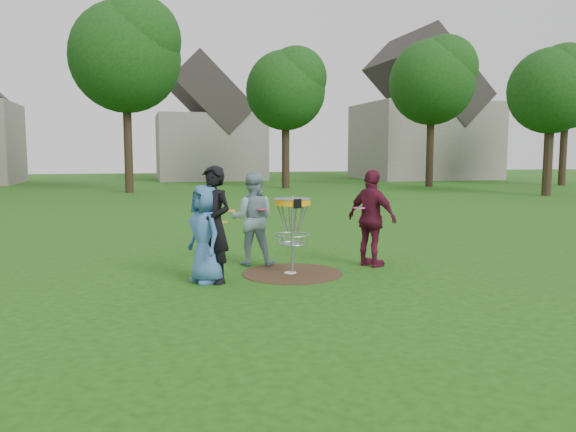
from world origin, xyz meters
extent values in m
plane|color=#19470F|center=(0.00, 0.00, 0.00)|extent=(100.00, 100.00, 0.00)
cylinder|color=#47331E|center=(0.00, 0.00, 0.00)|extent=(1.80, 1.80, 0.01)
imported|color=#38639B|center=(-1.57, -0.29, 0.81)|extent=(0.77, 0.93, 1.63)
imported|color=black|center=(-1.44, -0.33, 0.97)|extent=(0.79, 0.84, 1.94)
imported|color=#809BA5|center=(-0.53, 0.97, 0.89)|extent=(1.02, 0.89, 1.78)
imported|color=#581429|center=(1.62, 0.23, 0.92)|extent=(0.91, 1.16, 1.83)
cylinder|color=white|center=(-0.04, 0.02, 0.01)|extent=(0.22, 0.22, 0.02)
cylinder|color=#9EA0A5|center=(0.00, 0.00, 0.69)|extent=(0.05, 0.05, 1.38)
cylinder|color=#F5A30C|center=(0.00, 0.00, 1.28)|extent=(0.64, 0.64, 0.10)
cylinder|color=#9EA0A5|center=(0.00, 0.00, 1.34)|extent=(0.66, 0.66, 0.01)
cube|color=black|center=(0.00, -0.33, 1.28)|extent=(0.14, 0.02, 0.16)
torus|color=#9EA0A5|center=(0.00, 0.00, 0.70)|extent=(0.62, 0.62, 0.02)
torus|color=#9EA0A5|center=(0.00, 0.00, 0.54)|extent=(0.50, 0.50, 0.02)
cylinder|color=#9EA0A5|center=(0.00, 0.00, 0.53)|extent=(0.44, 0.44, 0.01)
cylinder|color=gold|center=(-1.29, -0.24, 1.00)|extent=(0.22, 0.22, 0.02)
cylinder|color=orange|center=(-1.17, -0.26, 1.19)|extent=(0.22, 0.22, 0.02)
cylinder|color=#FD4260|center=(-0.39, 0.72, 1.09)|extent=(0.22, 0.22, 0.02)
cylinder|color=#FF43B1|center=(1.34, 0.19, 1.12)|extent=(0.22, 0.22, 0.02)
cylinder|color=#38281C|center=(-3.00, 21.50, 2.31)|extent=(0.46, 0.46, 4.62)
sphere|color=#164211|center=(-3.00, 21.50, 7.04)|extent=(5.72, 5.72, 5.72)
cylinder|color=#38281C|center=(6.00, 23.00, 1.89)|extent=(0.46, 0.46, 3.78)
sphere|color=#164211|center=(6.00, 23.00, 5.76)|extent=(4.68, 4.68, 4.68)
cylinder|color=#38281C|center=(15.00, 22.00, 2.10)|extent=(0.46, 0.46, 4.20)
sphere|color=#164211|center=(15.00, 22.00, 6.40)|extent=(5.20, 5.20, 5.20)
cylinder|color=#38281C|center=(24.00, 21.00, 1.99)|extent=(0.46, 0.46, 3.99)
sphere|color=#164211|center=(24.00, 21.00, 6.08)|extent=(4.94, 4.94, 4.94)
cylinder|color=#38281C|center=(17.00, 14.00, 1.68)|extent=(0.46, 0.46, 3.36)
sphere|color=#164211|center=(17.00, 14.00, 5.12)|extent=(4.16, 4.16, 4.16)
cube|color=gray|center=(3.00, 35.00, 2.50)|extent=(8.00, 7.00, 5.00)
cube|color=#2D2826|center=(3.00, 35.00, 6.44)|extent=(6.11, 7.14, 6.11)
cube|color=gray|center=(20.00, 32.00, 3.00)|extent=(10.00, 8.00, 6.00)
cube|color=#2D2826|center=(20.00, 32.00, 7.80)|extent=(7.64, 8.16, 7.64)
camera|label=1|loc=(-2.64, -9.47, 2.16)|focal=35.00mm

